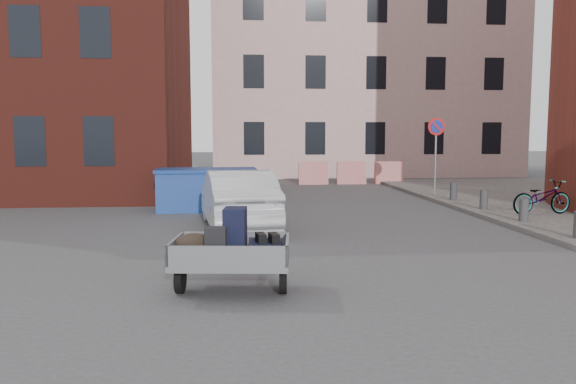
{
  "coord_description": "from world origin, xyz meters",
  "views": [
    {
      "loc": [
        -0.9,
        -9.39,
        2.22
      ],
      "look_at": [
        0.1,
        1.38,
        1.1
      ],
      "focal_mm": 35.0,
      "sensor_mm": 36.0,
      "label": 1
    }
  ],
  "objects": [
    {
      "name": "bollards",
      "position": [
        6.0,
        3.4,
        0.4
      ],
      "size": [
        0.22,
        9.02,
        0.55
      ],
      "color": "#3A3A3D",
      "rests_on": "sidewalk"
    },
    {
      "name": "building_brick",
      "position": [
        -9.0,
        13.0,
        7.0
      ],
      "size": [
        12.0,
        10.0,
        14.0
      ],
      "primitive_type": "cube",
      "color": "#591E16",
      "rests_on": "ground"
    },
    {
      "name": "bicycle",
      "position": [
        7.08,
        4.53,
        0.57
      ],
      "size": [
        1.76,
        0.82,
        0.89
      ],
      "primitive_type": "imported",
      "rotation": [
        0.0,
        0.0,
        1.71
      ],
      "color": "black",
      "rests_on": "sidewalk"
    },
    {
      "name": "building_pink",
      "position": [
        6.0,
        22.0,
        7.0
      ],
      "size": [
        16.0,
        8.0,
        14.0
      ],
      "primitive_type": "cube",
      "color": "#BF9693",
      "rests_on": "ground"
    },
    {
      "name": "trailer",
      "position": [
        -0.98,
        -1.68,
        0.61
      ],
      "size": [
        1.71,
        1.88,
        1.2
      ],
      "rotation": [
        0.0,
        0.0,
        -0.11
      ],
      "color": "black",
      "rests_on": "ground"
    },
    {
      "name": "dumpster",
      "position": [
        -1.75,
        7.07,
        0.61
      ],
      "size": [
        2.94,
        1.59,
        1.21
      ],
      "rotation": [
        0.0,
        0.0,
        0.03
      ],
      "color": "navy",
      "rests_on": "ground"
    },
    {
      "name": "silver_car",
      "position": [
        -0.86,
        3.85,
        0.69
      ],
      "size": [
        1.97,
        4.33,
        1.38
      ],
      "primitive_type": "imported",
      "rotation": [
        0.0,
        0.0,
        3.27
      ],
      "color": "#AFB1B7",
      "rests_on": "ground"
    },
    {
      "name": "no_parking_sign",
      "position": [
        6.0,
        9.48,
        2.01
      ],
      "size": [
        0.6,
        0.09,
        2.65
      ],
      "color": "gray",
      "rests_on": "sidewalk"
    },
    {
      "name": "ground",
      "position": [
        0.0,
        0.0,
        0.0
      ],
      "size": [
        120.0,
        120.0,
        0.0
      ],
      "primitive_type": "plane",
      "color": "#38383A",
      "rests_on": "ground"
    },
    {
      "name": "barriers",
      "position": [
        4.2,
        15.0,
        0.5
      ],
      "size": [
        4.7,
        0.18,
        1.0
      ],
      "color": "red",
      "rests_on": "ground"
    }
  ]
}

